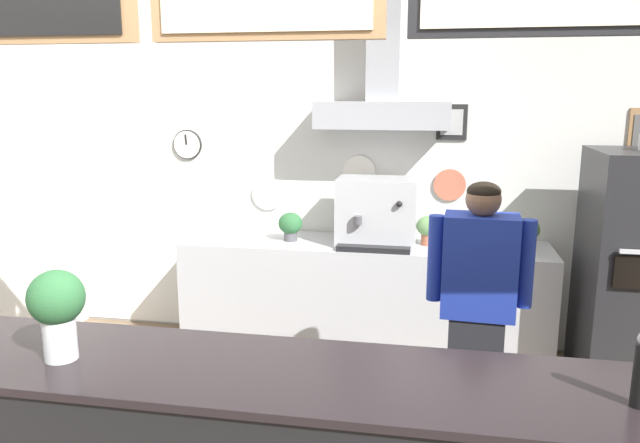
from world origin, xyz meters
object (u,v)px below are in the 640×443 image
Objects in this scene: shop_worker at (477,318)px; potted_thyme at (526,232)px; potted_rosemary at (290,225)px; basil_vase at (57,309)px; potted_sage at (484,233)px; pizza_oven at (636,277)px; espresso_machine at (377,212)px; potted_basil at (428,228)px.

shop_worker reaches higher than potted_thyme.
potted_rosemary is 2.50m from basil_vase.
potted_rosemary is 1.71m from potted_thyme.
potted_sage is 0.79× the size of potted_thyme.
potted_sage is at bearing 160.98° from pizza_oven.
shop_worker is at bearing -62.94° from espresso_machine.
potted_thyme is at bearing 51.44° from basil_vase.
espresso_machine is at bearing 69.19° from basil_vase.
shop_worker reaches higher than potted_rosemary.
potted_basil reaches higher than potted_sage.
basil_vase reaches higher than potted_rosemary.
potted_sage is 1.42m from potted_rosemary.
basil_vase reaches higher than potted_sage.
pizza_oven is 3.48m from basil_vase.
basil_vase is at bearing -128.56° from potted_thyme.
shop_worker is 8.55× the size of potted_sage.
potted_rosemary is at bearing -177.19° from potted_sage.
potted_rosemary is at bearing -179.52° from espresso_machine.
espresso_machine is at bearing -178.20° from potted_thyme.
basil_vase is (-2.66, -2.22, 0.40)m from pizza_oven.
shop_worker is 7.27× the size of potted_basil.
shop_worker is at bearing -95.31° from potted_sage.
shop_worker reaches higher than espresso_machine.
potted_rosemary is at bearing 173.82° from pizza_oven.
shop_worker is at bearing -44.28° from potted_rosemary.
potted_basil is at bearing 3.28° from potted_rosemary.
pizza_oven is 8.10× the size of potted_basil.
basil_vase is at bearing -110.81° from espresso_machine.
potted_rosemary is (-0.65, -0.01, -0.12)m from espresso_machine.
potted_sage is (0.77, 0.06, -0.14)m from espresso_machine.
potted_basil is at bearing 62.61° from basil_vase.
potted_basil is at bearing 178.38° from potted_thyme.
basil_vase is at bearing -140.18° from pizza_oven.
potted_thyme is at bearing -103.83° from shop_worker.
pizza_oven reaches higher than potted_rosemary.
pizza_oven is 8.09× the size of potted_rosemary.
potted_basil is at bearing 166.87° from pizza_oven.
shop_worker is 7.26× the size of potted_rosemary.
potted_sage is 0.29m from potted_thyme.
potted_thyme is (1.71, 0.04, 0.01)m from potted_rosemary.
pizza_oven is at bearing -19.02° from potted_sage.
potted_thyme is at bearing 155.83° from pizza_oven.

